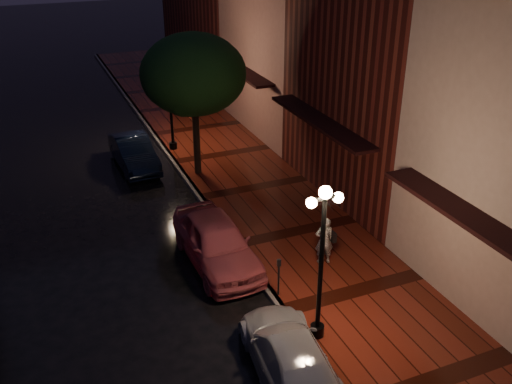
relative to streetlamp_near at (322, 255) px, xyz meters
name	(u,v)px	position (x,y,z in m)	size (l,w,h in m)	color
ground	(236,248)	(-0.35, 5.00, -2.60)	(120.00, 120.00, 0.00)	black
sidewalk	(297,233)	(1.90, 5.00, -2.53)	(4.50, 60.00, 0.15)	#46160C
curb	(236,246)	(-0.35, 5.00, -2.53)	(0.25, 60.00, 0.15)	#595451
storefront_mid	(395,51)	(6.65, 7.00, 2.90)	(5.00, 8.00, 11.00)	#511914
storefront_far	(295,38)	(6.65, 15.00, 1.90)	(5.00, 8.00, 9.00)	#8C5951
storefront_extra	(225,0)	(6.65, 25.00, 2.40)	(5.00, 12.00, 10.00)	#511914
streetlamp_near	(322,255)	(0.00, 0.00, 0.00)	(0.96, 0.36, 4.31)	black
streetlamp_far	(170,97)	(0.00, 14.00, 0.00)	(0.96, 0.36, 4.31)	black
street_tree	(194,77)	(0.26, 10.99, 1.64)	(4.16, 4.16, 5.80)	black
pink_car	(216,242)	(-1.22, 4.40, -1.82)	(1.83, 4.56, 1.55)	#C14F58
navy_car	(134,153)	(-2.02, 12.94, -1.93)	(1.41, 4.05, 1.34)	black
silver_car	(289,355)	(-1.22, -0.86, -1.99)	(1.71, 4.20, 1.22)	#B5B6BD
woman_with_umbrella	(325,221)	(1.80, 2.95, -0.98)	(0.92, 0.94, 2.22)	white
parking_meter	(279,273)	(-0.20, 1.97, -1.73)	(0.13, 0.11, 1.19)	black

